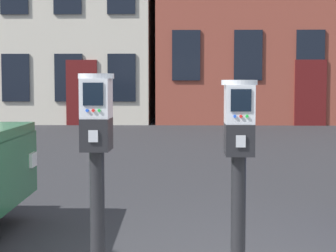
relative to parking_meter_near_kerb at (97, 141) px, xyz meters
name	(u,v)px	position (x,y,z in m)	size (l,w,h in m)	color
parking_meter_near_kerb	(97,141)	(0.00, 0.00, 0.00)	(0.22, 0.25, 1.31)	black
parking_meter_twin_adjacent	(239,145)	(0.86, 0.00, -0.03)	(0.22, 0.25, 1.27)	black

